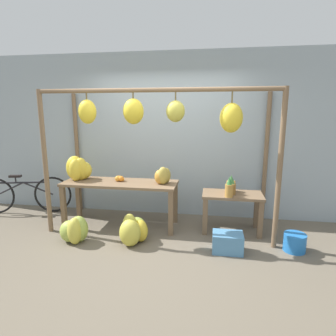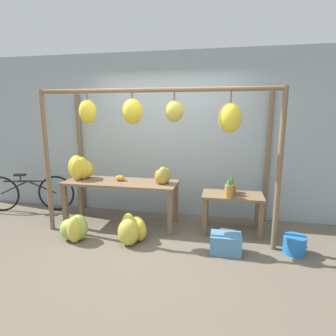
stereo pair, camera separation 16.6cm
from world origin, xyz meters
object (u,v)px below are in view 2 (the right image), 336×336
(pineapple_cluster, at_px, (231,187))
(banana_pile_ground_right, at_px, (133,230))
(papaya_pile, at_px, (163,176))
(fruit_crate_white, at_px, (226,243))
(blue_bucket, at_px, (294,245))
(orange_pile, at_px, (121,178))
(banana_pile_on_table, at_px, (80,168))
(banana_pile_ground_left, at_px, (75,229))
(parked_bicycle, at_px, (29,193))

(pineapple_cluster, relative_size, banana_pile_ground_right, 0.76)
(pineapple_cluster, bearing_deg, papaya_pile, -178.06)
(pineapple_cluster, bearing_deg, banana_pile_ground_right, -156.08)
(fruit_crate_white, bearing_deg, papaya_pile, 147.54)
(fruit_crate_white, relative_size, papaya_pile, 1.33)
(blue_bucket, bearing_deg, orange_pile, 168.51)
(banana_pile_on_table, xyz_separation_m, banana_pile_ground_right, (1.09, -0.61, -0.72))
(orange_pile, xyz_separation_m, pineapple_cluster, (1.73, -0.02, -0.05))
(banana_pile_ground_left, distance_m, parked_bicycle, 1.76)
(blue_bucket, bearing_deg, banana_pile_ground_right, -177.42)
(orange_pile, distance_m, parked_bicycle, 1.95)
(banana_pile_on_table, bearing_deg, banana_pile_ground_left, -70.13)
(pineapple_cluster, height_order, banana_pile_ground_right, pineapple_cluster)
(fruit_crate_white, xyz_separation_m, papaya_pile, (-0.97, 0.62, 0.71))
(orange_pile, bearing_deg, parked_bicycle, 173.46)
(banana_pile_on_table, relative_size, blue_bucket, 1.71)
(pineapple_cluster, distance_m, banana_pile_ground_right, 1.56)
(blue_bucket, xyz_separation_m, papaya_pile, (-1.85, 0.46, 0.72))
(pineapple_cluster, xyz_separation_m, parked_bicycle, (-3.63, 0.24, -0.37))
(banana_pile_ground_left, height_order, blue_bucket, banana_pile_ground_left)
(orange_pile, height_order, banana_pile_ground_left, orange_pile)
(banana_pile_ground_left, xyz_separation_m, parked_bicycle, (-1.46, 0.96, 0.17))
(banana_pile_ground_left, distance_m, fruit_crate_white, 2.12)
(banana_pile_on_table, xyz_separation_m, blue_bucket, (3.26, -0.51, -0.78))
(banana_pile_ground_left, relative_size, parked_bicycle, 0.29)
(fruit_crate_white, bearing_deg, pineapple_cluster, 85.87)
(banana_pile_ground_left, xyz_separation_m, papaya_pile, (1.14, 0.68, 0.66))
(banana_pile_ground_left, bearing_deg, parked_bicycle, 146.80)
(banana_pile_ground_left, bearing_deg, papaya_pile, 30.84)
(papaya_pile, bearing_deg, banana_pile_ground_right, -119.60)
(banana_pile_on_table, xyz_separation_m, banana_pile_ground_left, (0.26, -0.73, -0.72))
(orange_pile, height_order, banana_pile_ground_right, orange_pile)
(banana_pile_ground_left, bearing_deg, fruit_crate_white, 1.65)
(papaya_pile, bearing_deg, orange_pile, 175.21)
(pineapple_cluster, distance_m, blue_bucket, 1.14)
(banana_pile_ground_right, xyz_separation_m, papaya_pile, (0.32, 0.56, 0.66))
(blue_bucket, bearing_deg, banana_pile_on_table, 171.14)
(banana_pile_ground_right, distance_m, fruit_crate_white, 1.30)
(banana_pile_on_table, relative_size, parked_bicycle, 0.30)
(parked_bicycle, height_order, papaya_pile, papaya_pile)
(blue_bucket, height_order, parked_bicycle, parked_bicycle)
(banana_pile_ground_right, relative_size, papaya_pile, 1.83)
(banana_pile_ground_left, distance_m, banana_pile_ground_right, 0.83)
(banana_pile_ground_right, relative_size, blue_bucket, 1.90)
(banana_pile_on_table, distance_m, pineapple_cluster, 2.43)
(parked_bicycle, bearing_deg, blue_bucket, -9.40)
(banana_pile_ground_right, height_order, parked_bicycle, parked_bicycle)
(orange_pile, xyz_separation_m, fruit_crate_white, (1.69, -0.68, -0.64))
(banana_pile_ground_right, height_order, fruit_crate_white, banana_pile_ground_right)
(pineapple_cluster, bearing_deg, orange_pile, 179.18)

